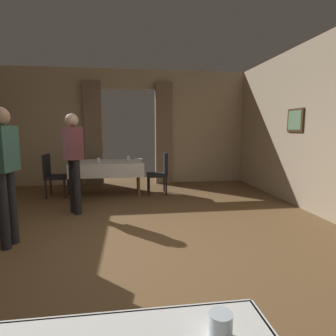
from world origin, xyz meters
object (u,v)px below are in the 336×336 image
(chair_mid_right, at_px, (161,171))
(person_diner_standing_aside, at_px, (74,155))
(person_waiter_by_doorway, at_px, (4,165))
(chair_mid_left, at_px, (53,173))
(glass_near_d, at_px, (222,326))
(glass_mid_b, at_px, (99,160))
(dining_table_mid, at_px, (108,165))
(plate_mid_c, at_px, (105,160))
(glass_mid_a, at_px, (129,158))

(chair_mid_right, distance_m, person_diner_standing_aside, 2.14)
(chair_mid_right, height_order, person_waiter_by_doorway, person_waiter_by_doorway)
(chair_mid_left, relative_size, person_waiter_by_doorway, 0.54)
(chair_mid_right, relative_size, glass_near_d, 10.20)
(glass_mid_b, bearing_deg, glass_near_d, -79.62)
(chair_mid_left, relative_size, glass_mid_b, 9.25)
(glass_near_d, relative_size, person_waiter_by_doorway, 0.05)
(dining_table_mid, distance_m, person_diner_standing_aside, 1.48)
(chair_mid_left, height_order, plate_mid_c, chair_mid_left)
(dining_table_mid, xyz_separation_m, glass_mid_a, (0.45, 0.18, 0.14))
(chair_mid_right, distance_m, chair_mid_left, 2.33)
(plate_mid_c, bearing_deg, glass_mid_b, -100.06)
(chair_mid_left, bearing_deg, glass_mid_b, -4.37)
(glass_mid_b, bearing_deg, dining_table_mid, 36.66)
(dining_table_mid, bearing_deg, person_diner_standing_aside, -108.99)
(glass_mid_a, xyz_separation_m, person_waiter_by_doorway, (-1.48, -2.84, 0.22))
(plate_mid_c, height_order, person_waiter_by_doorway, person_waiter_by_doorway)
(chair_mid_left, relative_size, glass_near_d, 10.20)
(chair_mid_right, bearing_deg, person_diner_standing_aside, -141.86)
(chair_mid_right, relative_size, person_diner_standing_aside, 0.54)
(chair_mid_left, distance_m, glass_mid_b, 1.02)
(chair_mid_left, distance_m, glass_near_d, 5.69)
(dining_table_mid, distance_m, glass_mid_a, 0.51)
(dining_table_mid, height_order, person_diner_standing_aside, person_diner_standing_aside)
(dining_table_mid, distance_m, person_waiter_by_doorway, 2.88)
(glass_near_d, distance_m, plate_mid_c, 5.81)
(dining_table_mid, relative_size, plate_mid_c, 7.90)
(glass_near_d, bearing_deg, chair_mid_right, 85.80)
(chair_mid_left, height_order, person_diner_standing_aside, person_diner_standing_aside)
(glass_near_d, bearing_deg, glass_mid_a, 93.33)
(person_waiter_by_doorway, relative_size, person_diner_standing_aside, 1.00)
(chair_mid_right, bearing_deg, dining_table_mid, 176.34)
(glass_mid_a, bearing_deg, glass_near_d, -86.67)
(person_diner_standing_aside, bearing_deg, glass_near_d, -72.91)
(dining_table_mid, relative_size, chair_mid_right, 1.68)
(chair_mid_left, height_order, glass_near_d, chair_mid_left)
(glass_near_d, bearing_deg, dining_table_mid, 98.17)
(person_waiter_by_doorway, bearing_deg, plate_mid_c, 72.89)
(plate_mid_c, bearing_deg, person_diner_standing_aside, -102.10)
(dining_table_mid, relative_size, person_diner_standing_aside, 0.91)
(chair_mid_right, distance_m, person_waiter_by_doorway, 3.44)
(glass_mid_b, distance_m, person_diner_standing_aside, 1.27)
(chair_mid_right, xyz_separation_m, person_waiter_by_doorway, (-2.20, -2.59, 0.51))
(person_waiter_by_doorway, height_order, person_diner_standing_aside, same)
(plate_mid_c, distance_m, person_diner_standing_aside, 1.76)
(chair_mid_right, distance_m, glass_mid_a, 0.81)
(person_waiter_by_doorway, bearing_deg, glass_near_d, -56.57)
(chair_mid_left, distance_m, plate_mid_c, 1.16)
(chair_mid_right, relative_size, chair_mid_left, 1.00)
(dining_table_mid, xyz_separation_m, glass_mid_b, (-0.19, -0.14, 0.14))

